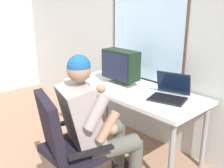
% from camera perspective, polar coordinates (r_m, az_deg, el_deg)
% --- Properties ---
extents(wall_rear, '(5.54, 0.08, 2.68)m').
position_cam_1_polar(wall_rear, '(3.19, 6.42, 11.98)').
color(wall_rear, '#B8BAB6').
rests_on(wall_rear, ground).
extents(desk, '(1.62, 0.69, 0.74)m').
position_cam_1_polar(desk, '(2.89, 4.33, -2.28)').
color(desk, gray).
rests_on(desk, ground).
extents(office_chair, '(0.68, 0.64, 0.96)m').
position_cam_1_polar(office_chair, '(2.23, -9.79, -12.17)').
color(office_chair, black).
rests_on(office_chair, ground).
extents(person_seated, '(0.64, 0.87, 1.26)m').
position_cam_1_polar(person_seated, '(2.27, -3.56, -8.38)').
color(person_seated, '#4D4F45').
rests_on(person_seated, ground).
extents(crt_monitor, '(0.43, 0.24, 0.39)m').
position_cam_1_polar(crt_monitor, '(2.94, 1.87, 4.04)').
color(crt_monitor, beige).
rests_on(crt_monitor, desk).
extents(laptop, '(0.42, 0.40, 0.24)m').
position_cam_1_polar(laptop, '(2.64, 12.50, -1.62)').
color(laptop, black).
rests_on(laptop, desk).
extents(wine_glass, '(0.08, 0.08, 0.13)m').
position_cam_1_polar(wine_glass, '(3.19, -5.12, 2.61)').
color(wine_glass, silver).
rests_on(wine_glass, desk).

